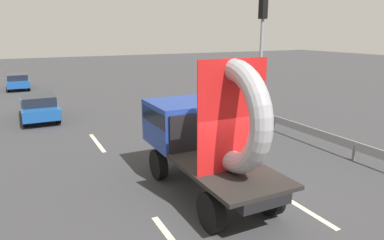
{
  "coord_description": "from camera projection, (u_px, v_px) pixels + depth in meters",
  "views": [
    {
      "loc": [
        -4.82,
        -7.23,
        4.53
      ],
      "look_at": [
        -0.31,
        1.76,
        1.96
      ],
      "focal_mm": 32.6,
      "sensor_mm": 36.0,
      "label": 1
    }
  ],
  "objects": [
    {
      "name": "traffic_light",
      "position": [
        262.0,
        44.0,
        17.21
      ],
      "size": [
        0.42,
        0.36,
        6.01
      ],
      "color": "gray",
      "rests_on": "ground_plane"
    },
    {
      "name": "distant_sedan",
      "position": [
        39.0,
        106.0,
        18.27
      ],
      "size": [
        1.75,
        4.07,
        1.33
      ],
      "color": "black",
      "rests_on": "ground_plane"
    },
    {
      "name": "lane_dash_right_near",
      "position": [
        298.0,
        205.0,
        9.33
      ],
      "size": [
        0.16,
        2.67,
        0.01
      ],
      "primitive_type": "cube",
      "rotation": [
        0.0,
        0.0,
        1.57
      ],
      "color": "beige",
      "rests_on": "ground_plane"
    },
    {
      "name": "oncoming_car",
      "position": [
        18.0,
        81.0,
        27.93
      ],
      "size": [
        1.61,
        3.77,
        1.23
      ],
      "color": "black",
      "rests_on": "ground_plane"
    },
    {
      "name": "flatbed_truck",
      "position": [
        201.0,
        131.0,
        9.93
      ],
      "size": [
        2.02,
        5.34,
        3.93
      ],
      "color": "black",
      "rests_on": "ground_plane"
    },
    {
      "name": "guardrail",
      "position": [
        309.0,
        131.0,
        14.38
      ],
      "size": [
        0.1,
        17.52,
        0.71
      ],
      "color": "gray",
      "rests_on": "ground_plane"
    },
    {
      "name": "lane_dash_right_far",
      "position": [
        175.0,
        131.0,
        16.37
      ],
      "size": [
        0.16,
        2.91,
        0.01
      ],
      "primitive_type": "cube",
      "rotation": [
        0.0,
        0.0,
        1.57
      ],
      "color": "beige",
      "rests_on": "ground_plane"
    },
    {
      "name": "lane_dash_left_far",
      "position": [
        97.0,
        143.0,
        14.59
      ],
      "size": [
        0.16,
        2.67,
        0.01
      ],
      "primitive_type": "cube",
      "rotation": [
        0.0,
        0.0,
        1.57
      ],
      "color": "beige",
      "rests_on": "ground_plane"
    },
    {
      "name": "ground_plane",
      "position": [
        231.0,
        203.0,
        9.48
      ],
      "size": [
        120.0,
        120.0,
        0.0
      ],
      "primitive_type": "plane",
      "color": "#38383A"
    }
  ]
}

